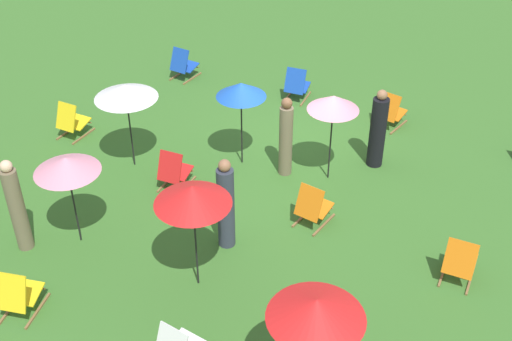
# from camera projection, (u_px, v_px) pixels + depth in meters

# --- Properties ---
(ground_plane) EXTENTS (40.00, 40.00, 0.00)m
(ground_plane) POSITION_uv_depth(u_px,v_px,m) (285.00, 162.00, 13.60)
(ground_plane) COLOR #386B28
(deckchair_0) EXTENTS (0.59, 0.83, 0.83)m
(deckchair_0) POSITION_uv_depth(u_px,v_px,m) (391.00, 112.00, 14.63)
(deckchair_0) COLOR olive
(deckchair_0) RESTS_ON ground
(deckchair_1) EXTENTS (0.54, 0.80, 0.83)m
(deckchair_1) POSITION_uv_depth(u_px,v_px,m) (460.00, 262.00, 10.54)
(deckchair_1) COLOR olive
(deckchair_1) RESTS_ON ground
(deckchair_2) EXTENTS (0.58, 0.82, 0.83)m
(deckchair_2) POSITION_uv_depth(u_px,v_px,m) (297.00, 85.00, 15.69)
(deckchair_2) COLOR olive
(deckchair_2) RESTS_ON ground
(deckchair_3) EXTENTS (0.68, 0.87, 0.83)m
(deckchair_3) POSITION_uv_depth(u_px,v_px,m) (19.00, 295.00, 9.93)
(deckchair_3) COLOR olive
(deckchair_3) RESTS_ON ground
(deckchair_4) EXTENTS (0.55, 0.80, 0.83)m
(deckchair_4) POSITION_uv_depth(u_px,v_px,m) (313.00, 207.00, 11.74)
(deckchair_4) COLOR olive
(deckchair_4) RESTS_ON ground
(deckchair_7) EXTENTS (0.56, 0.81, 0.83)m
(deckchair_7) POSITION_uv_depth(u_px,v_px,m) (174.00, 171.00, 12.68)
(deckchair_7) COLOR olive
(deckchair_7) RESTS_ON ground
(deckchair_8) EXTENTS (0.51, 0.78, 0.83)m
(deckchair_8) POSITION_uv_depth(u_px,v_px,m) (72.00, 121.00, 14.27)
(deckchair_8) COLOR olive
(deckchair_8) RESTS_ON ground
(deckchair_11) EXTENTS (0.50, 0.78, 0.83)m
(deckchair_11) POSITION_uv_depth(u_px,v_px,m) (183.00, 65.00, 16.63)
(deckchair_11) COLOR olive
(deckchair_11) RESTS_ON ground
(umbrella_0) EXTENTS (1.18, 1.18, 1.95)m
(umbrella_0) POSITION_uv_depth(u_px,v_px,m) (192.00, 195.00, 9.66)
(umbrella_0) COLOR black
(umbrella_0) RESTS_ON ground
(umbrella_1) EXTENTS (1.10, 1.10, 1.74)m
(umbrella_1) POSITION_uv_depth(u_px,v_px,m) (66.00, 165.00, 10.65)
(umbrella_1) COLOR black
(umbrella_1) RESTS_ON ground
(umbrella_2) EXTENTS (1.24, 1.24, 1.83)m
(umbrella_2) POSITION_uv_depth(u_px,v_px,m) (126.00, 91.00, 12.58)
(umbrella_2) COLOR black
(umbrella_2) RESTS_ON ground
(umbrella_3) EXTENTS (0.99, 0.99, 1.85)m
(umbrella_3) POSITION_uv_depth(u_px,v_px,m) (333.00, 103.00, 12.19)
(umbrella_3) COLOR black
(umbrella_3) RESTS_ON ground
(umbrella_4) EXTENTS (1.23, 1.23, 1.92)m
(umbrella_4) POSITION_uv_depth(u_px,v_px,m) (316.00, 309.00, 7.79)
(umbrella_4) COLOR black
(umbrella_4) RESTS_ON ground
(umbrella_5) EXTENTS (0.99, 0.99, 1.83)m
(umbrella_5) POSITION_uv_depth(u_px,v_px,m) (241.00, 90.00, 12.65)
(umbrella_5) COLOR black
(umbrella_5) RESTS_ON ground
(person_0) EXTENTS (0.31, 0.31, 1.75)m
(person_0) POSITION_uv_depth(u_px,v_px,m) (226.00, 206.00, 11.01)
(person_0) COLOR #333847
(person_0) RESTS_ON ground
(person_1) EXTENTS (0.39, 0.39, 1.71)m
(person_1) POSITION_uv_depth(u_px,v_px,m) (378.00, 131.00, 13.10)
(person_1) COLOR black
(person_1) RESTS_ON ground
(person_2) EXTENTS (0.32, 0.32, 1.70)m
(person_2) POSITION_uv_depth(u_px,v_px,m) (286.00, 138.00, 12.83)
(person_2) COLOR #72664C
(person_2) RESTS_ON ground
(person_3) EXTENTS (0.29, 0.29, 1.79)m
(person_3) POSITION_uv_depth(u_px,v_px,m) (17.00, 207.00, 10.93)
(person_3) COLOR #72664C
(person_3) RESTS_ON ground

